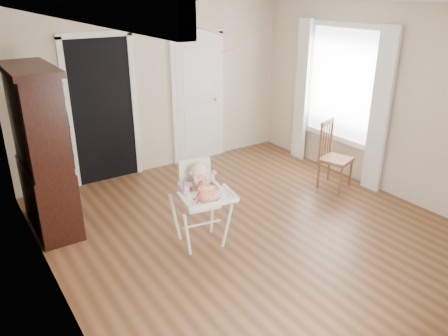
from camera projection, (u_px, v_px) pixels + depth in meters
floor at (254, 230)px, 5.30m from camera, size 5.00×5.00×0.00m
wall_back at (158, 85)px, 6.71m from camera, size 4.50×0.00×4.50m
wall_left at (43, 166)px, 3.63m from camera, size 0.00×5.00×5.00m
wall_right at (388, 97)px, 5.94m from camera, size 0.00×5.00×5.00m
doorway at (103, 108)px, 6.33m from camera, size 1.06×0.05×2.22m
closet_door at (198, 100)px, 7.17m from camera, size 0.96×0.09×2.13m
window_right at (339, 92)px, 6.54m from camera, size 0.13×1.84×2.30m
high_chair at (200, 195)px, 4.80m from camera, size 0.67×0.79×1.00m
baby at (199, 183)px, 4.77m from camera, size 0.28×0.23×0.42m
cake at (207, 193)px, 4.53m from camera, size 0.26×0.26×0.12m
sippy_cup at (186, 189)px, 4.59m from camera, size 0.07×0.07×0.18m
china_cabinet at (42, 152)px, 5.02m from camera, size 0.52×1.16×1.96m
dining_chair at (334, 157)px, 6.30m from camera, size 0.51×0.51×0.99m
streamer at (211, 31)px, 5.46m from camera, size 0.30×0.42×0.15m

